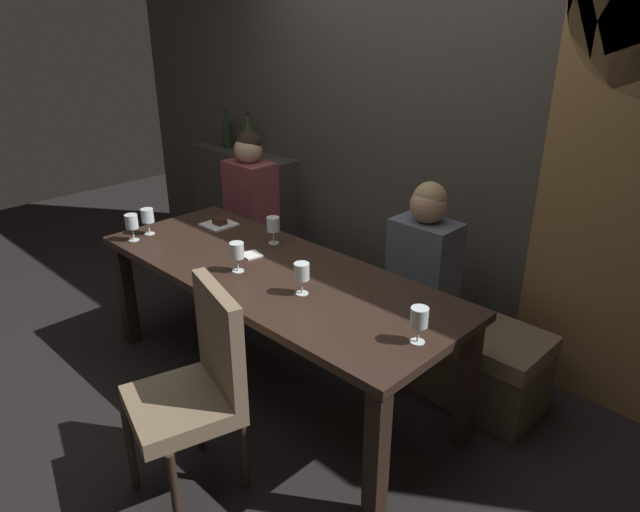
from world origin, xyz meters
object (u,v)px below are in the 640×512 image
(dining_table, at_px, (273,284))
(diner_redhead, at_px, (250,189))
(dessert_plate, at_px, (219,223))
(chair_near_side, at_px, (198,381))
(wine_glass_end_left, at_px, (237,251))
(diner_bearded, at_px, (425,251))
(wine_glass_end_right, at_px, (132,223))
(banquette_bench, at_px, (355,308))
(wine_glass_center_back, at_px, (148,217))
(wine_bottle_dark_red, at_px, (227,133))
(wine_glass_far_right, at_px, (419,319))
(wine_glass_near_left, at_px, (273,225))
(wine_bottle_pale_label, at_px, (249,139))
(wine_glass_center_front, at_px, (302,272))

(dining_table, height_order, diner_redhead, diner_redhead)
(dessert_plate, bearing_deg, chair_near_side, -40.57)
(dining_table, bearing_deg, diner_redhead, 146.01)
(dining_table, relative_size, wine_glass_end_left, 13.41)
(diner_bearded, height_order, wine_glass_end_right, diner_bearded)
(banquette_bench, relative_size, wine_glass_center_back, 15.24)
(diner_redhead, relative_size, wine_bottle_dark_red, 2.43)
(wine_glass_far_right, xyz_separation_m, dessert_plate, (-1.74, 0.26, -0.10))
(wine_glass_near_left, bearing_deg, wine_glass_center_back, -146.47)
(wine_bottle_pale_label, bearing_deg, wine_glass_far_right, -23.97)
(dining_table, distance_m, wine_glass_far_right, 1.01)
(wine_glass_center_front, distance_m, wine_glass_far_right, 0.67)
(wine_glass_end_right, height_order, wine_glass_far_right, same)
(banquette_bench, distance_m, wine_glass_far_right, 1.39)
(diner_redhead, relative_size, dessert_plate, 4.17)
(wine_bottle_dark_red, xyz_separation_m, wine_bottle_pale_label, (0.30, -0.02, 0.00))
(wine_glass_end_right, relative_size, wine_glass_end_left, 1.00)
(dining_table, height_order, wine_glass_near_left, wine_glass_near_left)
(dining_table, distance_m, chair_near_side, 0.80)
(wine_bottle_pale_label, xyz_separation_m, wine_glass_end_left, (1.33, -1.17, -0.21))
(diner_redhead, distance_m, wine_glass_center_back, 0.88)
(chair_near_side, height_order, diner_redhead, diner_redhead)
(chair_near_side, relative_size, wine_glass_center_front, 5.98)
(banquette_bench, distance_m, wine_glass_end_left, 1.06)
(banquette_bench, bearing_deg, wine_bottle_pale_label, 167.11)
(diner_bearded, height_order, wine_glass_center_back, diner_bearded)
(wine_bottle_dark_red, relative_size, dessert_plate, 1.72)
(wine_glass_end_right, xyz_separation_m, wine_glass_center_back, (-0.03, 0.12, 0.00))
(wine_glass_near_left, height_order, wine_glass_end_left, same)
(diner_redhead, xyz_separation_m, wine_glass_far_right, (2.01, -0.74, 0.03))
(wine_glass_center_front, xyz_separation_m, wine_glass_center_back, (-1.26, -0.10, -0.00))
(banquette_bench, relative_size, wine_bottle_pale_label, 7.67)
(wine_bottle_pale_label, bearing_deg, chair_near_side, -44.60)
(wine_glass_end_right, bearing_deg, wine_bottle_pale_label, 111.60)
(wine_glass_end_left, bearing_deg, wine_glass_center_back, -176.89)
(dining_table, relative_size, dessert_plate, 11.58)
(wine_glass_end_left, bearing_deg, chair_near_side, -52.44)
(diner_redhead, height_order, wine_glass_near_left, diner_redhead)
(chair_near_side, distance_m, wine_glass_end_left, 0.79)
(wine_bottle_pale_label, bearing_deg, wine_glass_end_left, -41.37)
(wine_bottle_pale_label, bearing_deg, wine_glass_center_back, -67.54)
(banquette_bench, relative_size, dessert_plate, 13.16)
(diner_bearded, distance_m, wine_glass_center_front, 0.79)
(chair_near_side, bearing_deg, wine_glass_end_right, 161.62)
(banquette_bench, xyz_separation_m, chair_near_side, (0.33, -1.42, 0.33))
(diner_bearded, distance_m, wine_glass_center_back, 1.69)
(wine_glass_center_front, relative_size, wine_glass_center_back, 1.00)
(wine_glass_far_right, bearing_deg, wine_glass_end_left, -175.28)
(diner_redhead, distance_m, wine_glass_near_left, 0.86)
(banquette_bench, distance_m, diner_bearded, 0.77)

